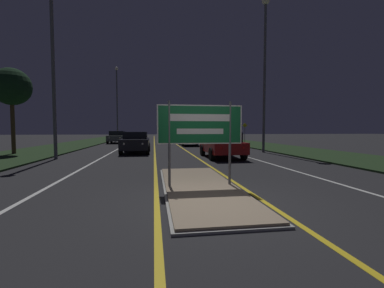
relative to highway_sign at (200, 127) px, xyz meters
name	(u,v)px	position (x,y,z in m)	size (l,w,h in m)	color
ground_plane	(213,204)	(0.00, -1.51, -1.68)	(160.00, 160.00, 0.00)	#232326
median_island	(200,187)	(0.00, 0.00, -1.64)	(2.01, 6.17, 0.10)	#999993
verge_left	(64,146)	(-9.50, 18.49, -1.64)	(5.00, 100.00, 0.08)	#1E3319
verge_right	(258,145)	(9.50, 18.49, -1.64)	(5.00, 100.00, 0.08)	#1E3319
centre_line_yellow_left	(154,143)	(-1.19, 23.49, -1.68)	(0.12, 70.00, 0.01)	gold
centre_line_yellow_right	(175,143)	(1.19, 23.49, -1.68)	(0.12, 70.00, 0.01)	gold
lane_line_white_left	(128,143)	(-4.20, 23.49, -1.68)	(0.12, 70.00, 0.01)	silver
lane_line_white_right	(200,143)	(4.20, 23.49, -1.68)	(0.12, 70.00, 0.01)	silver
edge_line_white_left	(101,144)	(-7.20, 23.49, -1.68)	(0.10, 70.00, 0.01)	silver
edge_line_white_right	(224,143)	(7.20, 23.49, -1.68)	(0.10, 70.00, 0.01)	silver
highway_sign	(200,127)	(0.00, 0.00, 0.00)	(2.32, 0.07, 2.28)	#56565B
streetlight_left_near	(53,57)	(-6.56, 8.05, 3.79)	(0.46, 0.46, 9.03)	#56565B
streetlight_left_far	(117,97)	(-6.46, 31.59, 4.55)	(0.45, 0.45, 10.56)	#56565B
streetlight_right_near	(265,52)	(6.43, 10.31, 5.31)	(0.56, 0.56, 10.75)	#56565B
car_receding_0	(222,144)	(2.61, 7.36, -0.91)	(1.96, 4.15, 1.46)	maroon
car_receding_1	(190,138)	(2.39, 18.61, -0.96)	(2.01, 4.18, 1.35)	black
car_receding_2	(180,135)	(2.66, 31.49, -0.91)	(1.97, 4.74, 1.44)	silver
car_receding_3	(175,134)	(2.85, 44.39, -0.92)	(1.88, 4.77, 1.43)	#4C514C
car_approaching_0	(136,142)	(-2.49, 11.39, -0.91)	(1.92, 4.52, 1.46)	black
car_approaching_1	(117,137)	(-5.54, 24.53, -0.93)	(2.00, 4.28, 1.44)	#4C514C
warning_sign	(245,131)	(9.42, 22.27, -0.20)	(0.60, 0.06, 2.33)	#56565B
roadside_palm_left	(11,87)	(-10.11, 10.99, 2.60)	(2.33, 2.33, 5.41)	#4C3823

